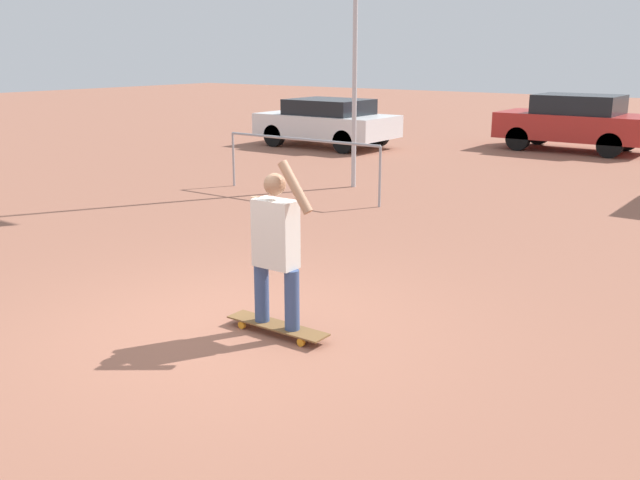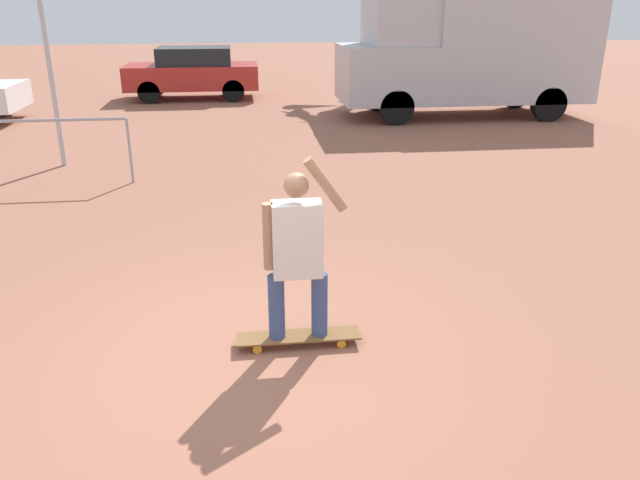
# 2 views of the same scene
# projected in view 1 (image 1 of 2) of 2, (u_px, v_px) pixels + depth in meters

# --- Properties ---
(ground_plane) EXTENTS (80.00, 80.00, 0.00)m
(ground_plane) POSITION_uv_depth(u_px,v_px,m) (230.00, 330.00, 6.89)
(ground_plane) COLOR #935B47
(skateboard) EXTENTS (1.08, 0.24, 0.09)m
(skateboard) POSITION_uv_depth(u_px,v_px,m) (277.00, 326.00, 6.77)
(skateboard) COLOR brown
(skateboard) RESTS_ON ground_plane
(person_skateboarder) EXTENTS (0.70, 0.22, 1.59)m
(person_skateboarder) POSITION_uv_depth(u_px,v_px,m) (276.00, 242.00, 6.56)
(person_skateboarder) COLOR #384C7A
(person_skateboarder) RESTS_ON skateboard
(parked_car_red) EXTENTS (3.87, 1.84, 1.50)m
(parked_car_red) POSITION_uv_depth(u_px,v_px,m) (574.00, 121.00, 19.09)
(parked_car_red) COLOR black
(parked_car_red) RESTS_ON ground_plane
(parked_car_white) EXTENTS (3.85, 1.93, 1.33)m
(parked_car_white) POSITION_uv_depth(u_px,v_px,m) (327.00, 121.00, 19.95)
(parked_car_white) COLOR black
(parked_car_white) RESTS_ON ground_plane
(plaza_railing_segment) EXTENTS (3.45, 0.05, 1.08)m
(plaza_railing_segment) POSITION_uv_depth(u_px,v_px,m) (301.00, 149.00, 13.08)
(plaza_railing_segment) COLOR #99999E
(plaza_railing_segment) RESTS_ON ground_plane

